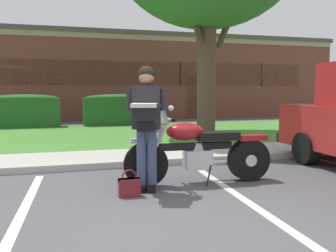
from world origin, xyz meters
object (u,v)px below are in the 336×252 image
at_px(motorcycle, 204,150).
at_px(hedge_left, 25,111).
at_px(rider_person, 146,118).
at_px(hedge_center_left, 121,109).
at_px(handbag, 129,186).
at_px(brick_building, 81,78).

distance_m(motorcycle, hedge_left, 9.83).
height_order(rider_person, hedge_center_left, rider_person).
relative_size(rider_person, handbag, 4.74).
relative_size(rider_person, hedge_center_left, 0.60).
bearing_deg(motorcycle, handbag, -161.18).
relative_size(rider_person, brick_building, 0.07).
distance_m(rider_person, brick_building, 16.59).
xyz_separation_m(rider_person, hedge_center_left, (1.25, 9.52, -0.36)).
bearing_deg(brick_building, rider_person, -90.67).
height_order(motorcycle, rider_person, rider_person).
bearing_deg(hedge_left, handbag, -78.72).
bearing_deg(brick_building, motorcycle, -87.43).
relative_size(handbag, hedge_left, 0.15).
relative_size(rider_person, hedge_left, 0.71).
xyz_separation_m(handbag, hedge_left, (-1.94, 9.72, 0.51)).
xyz_separation_m(rider_person, brick_building, (0.19, 16.56, 1.06)).
relative_size(hedge_left, brick_building, 0.09).
bearing_deg(motorcycle, hedge_center_left, 88.03).
relative_size(motorcycle, hedge_center_left, 0.79).
xyz_separation_m(rider_person, hedge_left, (-2.22, 9.52, -0.36)).
height_order(rider_person, handbag, rider_person).
xyz_separation_m(motorcycle, handbag, (-1.21, -0.41, -0.34)).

